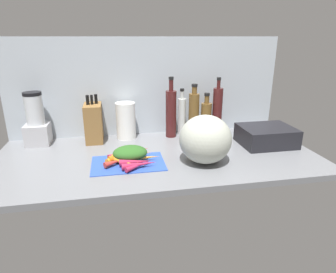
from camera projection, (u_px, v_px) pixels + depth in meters
The scene contains 27 objects.
ground_plane at pixel (157, 157), 157.58cm from camera, with size 170.00×80.00×3.00cm, color slate.
wall_back at pixel (147, 87), 183.09cm from camera, with size 170.00×3.00×60.00cm, color #ADB7C1.
cutting_board at pixel (128, 163), 145.00cm from camera, with size 35.88×23.51×0.80cm, color #2D51B7.
carrot_0 at pixel (135, 153), 152.64cm from camera, with size 2.59×2.59×17.03cm, color orange.
carrot_1 at pixel (126, 157), 147.40cm from camera, with size 3.08×3.08×15.21cm, color orange.
carrot_2 at pixel (121, 154), 150.53cm from camera, with size 3.19×3.19×14.68cm, color #B2264C.
carrot_3 at pixel (117, 157), 147.66cm from camera, with size 2.81×2.81×14.69cm, color orange.
carrot_4 at pixel (140, 151), 154.79cm from camera, with size 2.76×2.76×13.10cm, color red.
carrot_5 at pixel (140, 164), 138.65cm from camera, with size 3.12×3.12×17.23cm, color #B2264C.
carrot_6 at pixel (135, 162), 141.95cm from camera, with size 2.25×2.25×12.85cm, color orange.
carrot_7 at pixel (115, 162), 141.48cm from camera, with size 2.88×2.88×11.16cm, color red.
carrot_8 at pixel (136, 162), 141.22cm from camera, with size 3.30×3.30×15.74cm, color #B2264C.
carrot_9 at pixel (121, 157), 147.19cm from camera, with size 3.58×3.58×13.89cm, color orange.
carrot_10 at pixel (123, 162), 141.34cm from camera, with size 3.36×3.36×14.75cm, color orange.
carrot_11 at pixel (143, 158), 146.58cm from camera, with size 2.87×2.87×16.52cm, color orange.
carrot_12 at pixel (138, 166), 138.27cm from camera, with size 2.43×2.43×14.30cm, color #B2264C.
carrot_greens_pile at pixel (130, 153), 146.68cm from camera, with size 17.30×13.31×7.32cm, color #2D6023.
winter_squash at pixel (205, 139), 143.47cm from camera, with size 25.84×25.78×24.13cm, color #B2B7A8.
knife_block at pixel (94, 123), 173.24cm from camera, with size 9.95×16.85×28.02cm.
blender_appliance at pixel (36, 122), 167.46cm from camera, with size 13.23×13.23×30.76cm.
paper_towel_roll at pixel (126, 121), 178.29cm from camera, with size 11.82×11.82×22.34cm, color white.
bottle_0 at pixel (171, 113), 180.06cm from camera, with size 6.63×6.63×37.28cm.
bottle_1 at pixel (182, 115), 185.31cm from camera, with size 5.05×5.05×29.52cm.
bottle_2 at pixel (194, 113), 184.39cm from camera, with size 6.61×6.61×32.40cm.
bottle_3 at pixel (206, 118), 184.94cm from camera, with size 6.66×6.66×26.86cm.
bottle_4 at pixel (217, 111), 184.39cm from camera, with size 6.18×6.18×36.38cm.
dish_rack at pixel (266, 136), 169.46cm from camera, with size 29.90×24.44×10.62cm, color black.
Camera 1 is at (-21.35, -144.01, 60.07)cm, focal length 31.21 mm.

